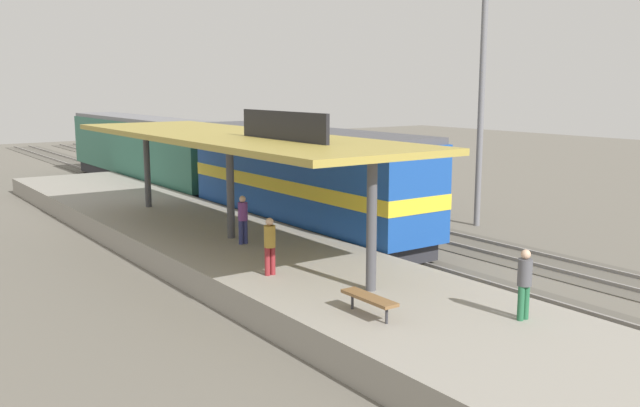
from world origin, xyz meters
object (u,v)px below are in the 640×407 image
locomotive (303,180)px  light_mast (484,39)px  passenger_carriage_single (145,150)px  platform_bench (369,298)px  person_waiting (524,281)px  person_boarding (270,243)px  person_walking (243,217)px  freight_car (322,171)px

locomotive → light_mast: bearing=-19.5°
passenger_carriage_single → light_mast: (7.80, -20.76, 6.08)m
platform_bench → person_waiting: bearing=-39.1°
light_mast → person_boarding: light_mast is taller
platform_bench → person_boarding: 4.55m
locomotive → passenger_carriage_single: (0.00, 18.00, -0.10)m
light_mast → locomotive: bearing=160.5°
passenger_carriage_single → person_boarding: 25.97m
person_walking → locomotive: bearing=34.6°
locomotive → person_boarding: locomotive is taller
passenger_carriage_single → platform_bench: bearing=-101.4°
person_waiting → person_walking: 10.94m
platform_bench → person_walking: person_walking is taller
freight_car → platform_bench: bearing=-122.1°
person_waiting → person_walking: same height
person_walking → person_waiting: bearing=-81.9°
freight_car → person_boarding: freight_car is taller
person_waiting → person_walking: size_ratio=1.00×
freight_car → person_waiting: (-7.77, -19.18, -0.12)m
platform_bench → passenger_carriage_single: size_ratio=0.08×
freight_car → person_boarding: (-10.64, -12.36, -0.12)m
person_walking → person_boarding: 4.21m
light_mast → person_walking: bearing=-177.7°
locomotive → person_waiting: bearing=-102.7°
person_waiting → person_walking: bearing=98.1°
locomotive → person_walking: bearing=-145.4°
platform_bench → person_walking: bearing=81.5°
light_mast → freight_car: bearing=112.2°
passenger_carriage_single → person_waiting: passenger_carriage_single is taller
platform_bench → light_mast: size_ratio=0.15×
passenger_carriage_single → freight_car: 13.70m
person_waiting → person_boarding: same height
platform_bench → person_walking: size_ratio=0.99×
platform_bench → locomotive: bearing=63.0°
light_mast → person_boarding: (-13.84, -4.50, -6.54)m
platform_bench → passenger_carriage_single: passenger_carriage_single is taller
person_walking → person_boarding: bearing=-108.3°
light_mast → person_boarding: size_ratio=6.84×
person_waiting → person_boarding: 7.40m
platform_bench → passenger_carriage_single: bearing=78.6°
platform_bench → light_mast: light_mast is taller
passenger_carriage_single → person_boarding: (-6.04, -25.26, -0.46)m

